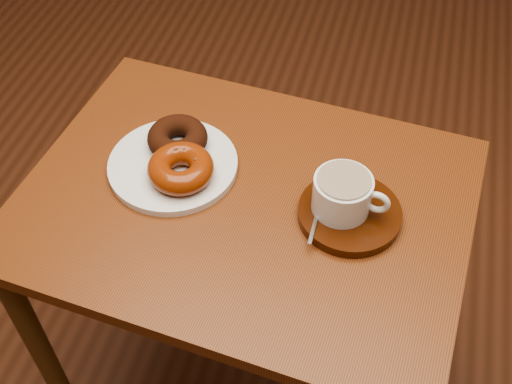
% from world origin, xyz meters
% --- Properties ---
extents(cafe_table, '(0.79, 0.63, 0.70)m').
position_xyz_m(cafe_table, '(-0.21, -0.05, 0.59)').
color(cafe_table, brown).
rests_on(cafe_table, ground).
extents(donut_plate, '(0.25, 0.25, 0.01)m').
position_xyz_m(donut_plate, '(-0.35, -0.01, 0.71)').
color(donut_plate, silver).
rests_on(donut_plate, cafe_table).
extents(donut_cinnamon, '(0.11, 0.11, 0.04)m').
position_xyz_m(donut_cinnamon, '(-0.35, 0.03, 0.73)').
color(donut_cinnamon, black).
rests_on(donut_cinnamon, donut_plate).
extents(donut_caramel, '(0.12, 0.12, 0.04)m').
position_xyz_m(donut_caramel, '(-0.32, -0.04, 0.74)').
color(donut_caramel, maroon).
rests_on(donut_caramel, donut_plate).
extents(saucer, '(0.18, 0.18, 0.02)m').
position_xyz_m(saucer, '(-0.03, -0.04, 0.71)').
color(saucer, '#341507').
rests_on(saucer, cafe_table).
extents(coffee_cup, '(0.13, 0.10, 0.07)m').
position_xyz_m(coffee_cup, '(-0.05, -0.04, 0.75)').
color(coffee_cup, silver).
rests_on(coffee_cup, saucer).
extents(teaspoon, '(0.02, 0.10, 0.01)m').
position_xyz_m(teaspoon, '(-0.08, -0.06, 0.72)').
color(teaspoon, silver).
rests_on(teaspoon, saucer).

